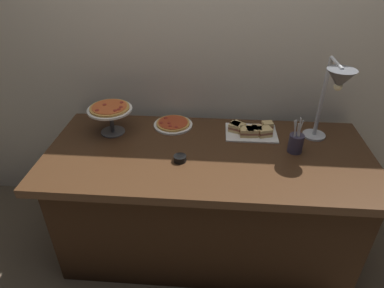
# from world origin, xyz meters

# --- Properties ---
(ground_plane) EXTENTS (8.00, 8.00, 0.00)m
(ground_plane) POSITION_xyz_m (0.00, 0.00, 0.00)
(ground_plane) COLOR brown
(back_wall) EXTENTS (4.40, 0.04, 2.40)m
(back_wall) POSITION_xyz_m (0.00, 0.50, 1.20)
(back_wall) COLOR beige
(back_wall) RESTS_ON ground_plane
(buffet_table) EXTENTS (1.90, 0.84, 0.76)m
(buffet_table) POSITION_xyz_m (0.00, 0.00, 0.39)
(buffet_table) COLOR #422816
(buffet_table) RESTS_ON ground_plane
(heat_lamp) EXTENTS (0.15, 0.34, 0.51)m
(heat_lamp) POSITION_xyz_m (0.66, 0.08, 1.16)
(heat_lamp) COLOR #B7BABF
(heat_lamp) RESTS_ON buffet_table
(pizza_plate_front) EXTENTS (0.26, 0.26, 0.03)m
(pizza_plate_front) POSITION_xyz_m (-0.24, 0.30, 0.77)
(pizza_plate_front) COLOR white
(pizza_plate_front) RESTS_ON buffet_table
(pizza_plate_center) EXTENTS (0.27, 0.27, 0.19)m
(pizza_plate_center) POSITION_xyz_m (-0.62, 0.18, 0.91)
(pizza_plate_center) COLOR #595B60
(pizza_plate_center) RESTS_ON buffet_table
(sandwich_platter) EXTENTS (0.32, 0.23, 0.06)m
(sandwich_platter) POSITION_xyz_m (0.26, 0.23, 0.79)
(sandwich_platter) COLOR white
(sandwich_platter) RESTS_ON buffet_table
(sauce_cup_near) EXTENTS (0.07, 0.07, 0.04)m
(sauce_cup_near) POSITION_xyz_m (-0.15, -0.10, 0.78)
(sauce_cup_near) COLOR black
(sauce_cup_near) RESTS_ON buffet_table
(utensil_holder) EXTENTS (0.08, 0.08, 0.23)m
(utensil_holder) POSITION_xyz_m (0.50, 0.04, 0.82)
(utensil_holder) COLOR #383347
(utensil_holder) RESTS_ON buffet_table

